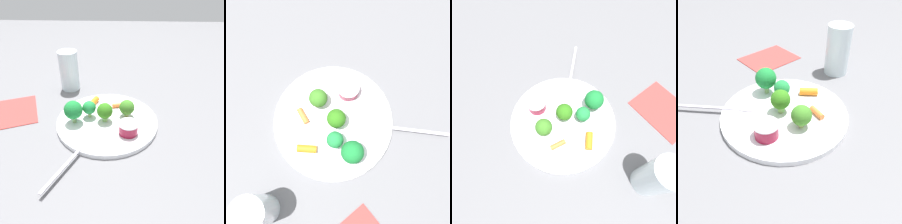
% 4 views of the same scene
% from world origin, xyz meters
% --- Properties ---
extents(ground_plane, '(2.40, 2.40, 0.00)m').
position_xyz_m(ground_plane, '(0.00, 0.00, 0.00)').
color(ground_plane, slate).
extents(plate, '(0.26, 0.26, 0.01)m').
position_xyz_m(plate, '(0.00, 0.00, 0.01)').
color(plate, white).
rests_on(plate, ground_plane).
extents(sauce_cup, '(0.05, 0.05, 0.03)m').
position_xyz_m(sauce_cup, '(-0.05, -0.05, 0.03)').
color(sauce_cup, maroon).
rests_on(sauce_cup, plate).
extents(broccoli_floret_0, '(0.04, 0.04, 0.05)m').
position_xyz_m(broccoli_floret_0, '(0.02, -0.05, 0.04)').
color(broccoli_floret_0, '#97B05E').
rests_on(broccoli_floret_0, plate).
extents(broccoli_floret_1, '(0.04, 0.04, 0.05)m').
position_xyz_m(broccoli_floret_1, '(-0.01, 0.01, 0.04)').
color(broccoli_floret_1, '#83C161').
rests_on(broccoli_floret_1, plate).
extents(broccoli_floret_2, '(0.04, 0.04, 0.05)m').
position_xyz_m(broccoli_floret_2, '(0.01, 0.05, 0.04)').
color(broccoli_floret_2, '#95B56B').
rests_on(broccoli_floret_2, plate).
extents(broccoli_floret_3, '(0.05, 0.05, 0.06)m').
position_xyz_m(broccoli_floret_3, '(-0.01, 0.08, 0.05)').
color(broccoli_floret_3, '#83A967').
rests_on(broccoli_floret_3, plate).
extents(carrot_stick_0, '(0.04, 0.03, 0.02)m').
position_xyz_m(carrot_stick_0, '(0.07, 0.04, 0.02)').
color(carrot_stick_0, orange).
rests_on(carrot_stick_0, plate).
extents(carrot_stick_1, '(0.02, 0.04, 0.01)m').
position_xyz_m(carrot_stick_1, '(0.06, -0.03, 0.02)').
color(carrot_stick_1, orange).
rests_on(carrot_stick_1, plate).
extents(fork, '(0.18, 0.09, 0.00)m').
position_xyz_m(fork, '(-0.14, 0.07, 0.01)').
color(fork, '#B4AEBC').
rests_on(fork, plate).
extents(drinking_glass, '(0.06, 0.06, 0.13)m').
position_xyz_m(drinking_glass, '(0.19, 0.13, 0.06)').
color(drinking_glass, silver).
rests_on(drinking_glass, ground_plane).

